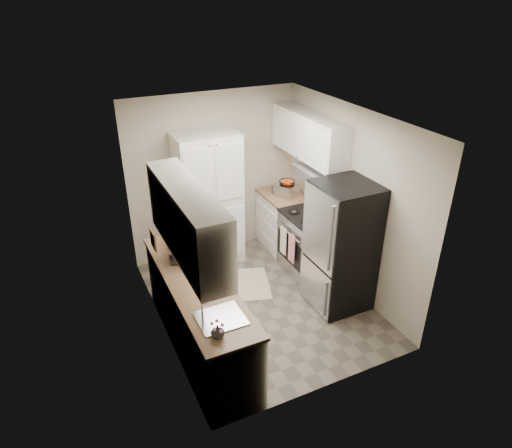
% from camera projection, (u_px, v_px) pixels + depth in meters
% --- Properties ---
extents(ground, '(3.20, 3.20, 0.00)m').
position_uv_depth(ground, '(260.00, 302.00, 6.14)').
color(ground, '#665B4C').
rests_on(ground, ground).
extents(room_shell, '(2.64, 3.24, 2.52)m').
position_uv_depth(room_shell, '(260.00, 192.00, 5.36)').
color(room_shell, '#B1A68F').
rests_on(room_shell, ground).
extents(pantry_cabinet, '(0.90, 0.55, 2.00)m').
position_uv_depth(pantry_cabinet, '(209.00, 200.00, 6.64)').
color(pantry_cabinet, silver).
rests_on(pantry_cabinet, ground).
extents(base_cabinet_left, '(0.60, 2.30, 0.88)m').
position_uv_depth(base_cabinet_left, '(199.00, 315.00, 5.21)').
color(base_cabinet_left, silver).
rests_on(base_cabinet_left, ground).
extents(countertop_left, '(0.63, 2.33, 0.04)m').
position_uv_depth(countertop_left, '(197.00, 282.00, 5.00)').
color(countertop_left, '#846647').
rests_on(countertop_left, base_cabinet_left).
extents(base_cabinet_right, '(0.60, 0.80, 0.88)m').
position_uv_depth(base_cabinet_right, '(284.00, 222.00, 7.26)').
color(base_cabinet_right, silver).
rests_on(base_cabinet_right, ground).
extents(countertop_right, '(0.63, 0.83, 0.04)m').
position_uv_depth(countertop_right, '(285.00, 195.00, 7.04)').
color(countertop_right, '#846647').
rests_on(countertop_right, base_cabinet_right).
extents(electric_range, '(0.71, 0.78, 1.13)m').
position_uv_depth(electric_range, '(309.00, 243.00, 6.59)').
color(electric_range, '#B7B7BC').
rests_on(electric_range, ground).
extents(refrigerator, '(0.70, 0.72, 1.70)m').
position_uv_depth(refrigerator, '(341.00, 247.00, 5.77)').
color(refrigerator, '#B7B7BC').
rests_on(refrigerator, ground).
extents(microwave, '(0.52, 0.61, 0.29)m').
position_uv_depth(microwave, '(187.00, 244.00, 5.41)').
color(microwave, '#ADADB1').
rests_on(microwave, countertop_left).
extents(wine_bottle, '(0.07, 0.07, 0.27)m').
position_uv_depth(wine_bottle, '(167.00, 231.00, 5.71)').
color(wine_bottle, black).
rests_on(wine_bottle, countertop_left).
extents(flower_vase, '(0.15, 0.15, 0.13)m').
position_uv_depth(flower_vase, '(218.00, 332.00, 4.15)').
color(flower_vase, silver).
rests_on(flower_vase, countertop_left).
extents(cutting_board, '(0.09, 0.21, 0.26)m').
position_uv_depth(cutting_board, '(185.00, 229.00, 5.75)').
color(cutting_board, '#418A39').
rests_on(cutting_board, countertop_left).
extents(toaster_oven, '(0.37, 0.40, 0.19)m').
position_uv_depth(toaster_oven, '(286.00, 190.00, 6.94)').
color(toaster_oven, '#B9B8BD').
rests_on(toaster_oven, countertop_right).
extents(fruit_basket, '(0.25, 0.25, 0.10)m').
position_uv_depth(fruit_basket, '(287.00, 182.00, 6.86)').
color(fruit_basket, '#E74309').
rests_on(fruit_basket, toaster_oven).
extents(kitchen_mat, '(0.71, 0.90, 0.01)m').
position_uv_depth(kitchen_mat, '(251.00, 284.00, 6.50)').
color(kitchen_mat, beige).
rests_on(kitchen_mat, ground).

